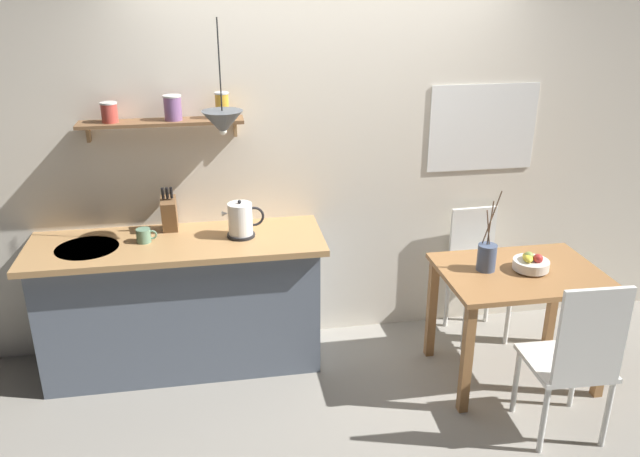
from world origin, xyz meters
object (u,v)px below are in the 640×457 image
object	(u,v)px
fruit_bowl	(531,263)
dining_chair_far	(476,267)
dining_table	(519,288)
electric_kettle	(241,220)
knife_block	(169,213)
dining_chair_near	(576,356)
twig_vase	(487,257)
coffee_mug_by_sink	(144,235)
pendant_lamp	(223,123)

from	to	relation	value
fruit_bowl	dining_chair_far	bearing A→B (deg)	98.04
dining_table	electric_kettle	bearing A→B (deg)	164.48
knife_block	dining_table	bearing A→B (deg)	-16.81
dining_table	fruit_bowl	xyz separation A→B (m)	(0.05, -0.01, 0.17)
dining_chair_near	twig_vase	distance (m)	0.79
knife_block	dining_chair_far	bearing A→B (deg)	-1.69
dining_table	dining_chair_far	world-z (taller)	dining_chair_far
dining_chair_far	electric_kettle	distance (m)	1.74
dining_table	twig_vase	bearing A→B (deg)	166.82
twig_vase	coffee_mug_by_sink	world-z (taller)	twig_vase
twig_vase	knife_block	xyz separation A→B (m)	(-1.92, 0.59, 0.19)
fruit_bowl	electric_kettle	bearing A→B (deg)	164.68
fruit_bowl	electric_kettle	xyz separation A→B (m)	(-1.74, 0.48, 0.22)
dining_chair_far	pendant_lamp	bearing A→B (deg)	-172.71
fruit_bowl	dining_table	bearing A→B (deg)	171.04
dining_chair_far	twig_vase	distance (m)	0.65
twig_vase	pendant_lamp	xyz separation A→B (m)	(-1.55, 0.31, 0.82)
dining_chair_near	coffee_mug_by_sink	world-z (taller)	dining_chair_near
dining_table	dining_chair_near	world-z (taller)	dining_chair_near
fruit_bowl	knife_block	world-z (taller)	knife_block
dining_chair_near	fruit_bowl	distance (m)	0.69
electric_kettle	pendant_lamp	size ratio (longest dim) A/B	0.41
electric_kettle	dining_table	bearing A→B (deg)	-15.52
fruit_bowl	knife_block	distance (m)	2.29
dining_chair_far	dining_chair_near	bearing A→B (deg)	-87.19
dining_table	coffee_mug_by_sink	xyz separation A→B (m)	(-2.28, 0.48, 0.32)
coffee_mug_by_sink	electric_kettle	bearing A→B (deg)	-1.01
dining_table	electric_kettle	distance (m)	1.79
pendant_lamp	twig_vase	bearing A→B (deg)	-11.29
dining_chair_near	coffee_mug_by_sink	bearing A→B (deg)	154.15
twig_vase	dining_chair_near	bearing A→B (deg)	-70.65
pendant_lamp	knife_block	bearing A→B (deg)	142.22
dining_chair_far	coffee_mug_by_sink	world-z (taller)	coffee_mug_by_sink
twig_vase	coffee_mug_by_sink	bearing A→B (deg)	168.30
dining_table	pendant_lamp	size ratio (longest dim) A/B	1.52
dining_chair_far	dining_table	bearing A→B (deg)	-87.12
dining_table	coffee_mug_by_sink	world-z (taller)	coffee_mug_by_sink
twig_vase	coffee_mug_by_sink	distance (m)	2.12
electric_kettle	coffee_mug_by_sink	world-z (taller)	electric_kettle
electric_kettle	twig_vase	bearing A→B (deg)	-15.85
dining_chair_far	knife_block	world-z (taller)	knife_block
twig_vase	pendant_lamp	size ratio (longest dim) A/B	0.79
fruit_bowl	dining_chair_near	bearing A→B (deg)	-92.11
dining_chair_far	fruit_bowl	size ratio (longest dim) A/B	4.20
coffee_mug_by_sink	pendant_lamp	world-z (taller)	pendant_lamp
dining_chair_near	pendant_lamp	size ratio (longest dim) A/B	1.55
dining_table	twig_vase	size ratio (longest dim) A/B	1.92
dining_chair_near	dining_chair_far	world-z (taller)	dining_chair_near
dining_chair_near	pendant_lamp	world-z (taller)	pendant_lamp
dining_chair_far	electric_kettle	xyz separation A→B (m)	(-1.65, -0.11, 0.51)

